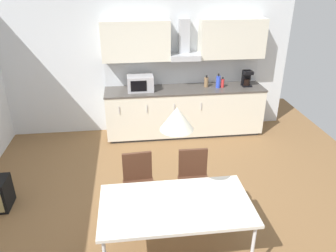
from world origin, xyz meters
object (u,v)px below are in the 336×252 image
microwave (140,83)px  coffee_maker (247,78)px  bottle_blue (218,82)px  dining_table (176,207)px  bottle_brown (206,82)px  pendant_lamp (177,118)px  chair_far_left (138,179)px  chair_far_right (194,175)px  bottle_red (222,83)px

microwave → coffee_maker: coffee_maker is taller
bottle_blue → microwave: bearing=178.8°
coffee_maker → dining_table: 3.66m
bottle_blue → bottle_brown: bearing=158.9°
coffee_maker → pendant_lamp: pendant_lamp is taller
chair_far_left → chair_far_right: bearing=0.0°
bottle_brown → microwave: bearing=-177.7°
coffee_maker → chair_far_right: (-1.48, -2.32, -0.56)m
dining_table → chair_far_right: 0.91m
dining_table → chair_far_left: bearing=114.2°
chair_far_left → microwave: bearing=86.2°
microwave → bottle_blue: bearing=-1.2°
dining_table → coffee_maker: bearing=59.6°
bottle_blue → chair_far_left: (-1.63, -2.27, -0.52)m
microwave → chair_far_right: (0.57, -2.30, -0.55)m
coffee_maker → chair_far_right: bearing=-122.4°
bottle_brown → bottle_red: bottle_brown is taller
coffee_maker → dining_table: coffee_maker is taller
chair_far_right → bottle_red: bearing=66.6°
bottle_brown → chair_far_right: bearing=-106.3°
microwave → pendant_lamp: size_ratio=1.50×
bottle_blue → chair_far_left: bottle_blue is taller
coffee_maker → bottle_brown: bearing=178.2°
chair_far_right → chair_far_left: same height
bottle_red → pendant_lamp: (-1.35, -3.10, 0.72)m
coffee_maker → bottle_blue: 0.58m
chair_far_right → chair_far_left: (-0.73, -0.00, 0.00)m
microwave → bottle_blue: microwave is taller
bottle_blue → bottle_red: 0.10m
coffee_maker → bottle_brown: 0.79m
chair_far_left → pendant_lamp: (0.37, -0.81, 1.21)m
microwave → chair_far_right: bearing=-76.0°
bottle_brown → pendant_lamp: (-1.05, -3.16, 0.70)m
coffee_maker → chair_far_left: coffee_maker is taller
microwave → pendant_lamp: bearing=-86.1°
microwave → dining_table: microwave is taller
chair_far_right → microwave: bearing=104.0°
bottle_blue → dining_table: 3.35m
bottle_blue → bottle_red: (0.09, 0.02, -0.03)m
bottle_red → chair_far_right: 2.54m
bottle_red → pendant_lamp: bearing=-113.6°
pendant_lamp → microwave: bearing=93.9°
coffee_maker → bottle_red: (-0.49, -0.04, -0.07)m
bottle_red → microwave: bearing=179.5°
bottle_red → chair_far_right: bearing=-113.4°
bottle_brown → dining_table: bearing=-108.4°
bottle_brown → chair_far_left: (-1.42, -2.35, -0.50)m
microwave → bottle_brown: size_ratio=2.17×
coffee_maker → bottle_blue: size_ratio=1.09×
bottle_brown → dining_table: size_ratio=0.14×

